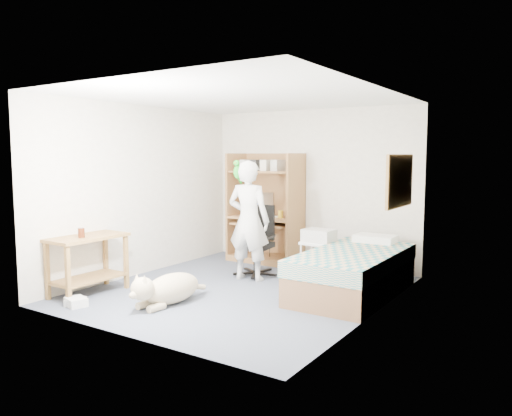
{
  "coord_description": "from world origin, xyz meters",
  "views": [
    {
      "loc": [
        3.65,
        -5.27,
        1.76
      ],
      "look_at": [
        -0.04,
        0.41,
        1.05
      ],
      "focal_mm": 35.0,
      "sensor_mm": 36.0,
      "label": 1
    }
  ],
  "objects_px": {
    "computer_hutch": "(266,212)",
    "bed": "(353,272)",
    "person": "(249,221)",
    "printer_cart": "(319,255)",
    "side_desk": "(88,256)",
    "dog": "(168,288)",
    "office_chair": "(257,251)"
  },
  "relations": [
    {
      "from": "side_desk",
      "to": "dog",
      "type": "xyz_separation_m",
      "value": [
        1.17,
        0.21,
        -0.3
      ]
    },
    {
      "from": "computer_hutch",
      "to": "bed",
      "type": "height_order",
      "value": "computer_hutch"
    },
    {
      "from": "dog",
      "to": "office_chair",
      "type": "bearing_deg",
      "value": 92.61
    },
    {
      "from": "person",
      "to": "dog",
      "type": "bearing_deg",
      "value": 76.74
    },
    {
      "from": "person",
      "to": "dog",
      "type": "xyz_separation_m",
      "value": [
        -0.14,
        -1.52,
        -0.66
      ]
    },
    {
      "from": "computer_hutch",
      "to": "printer_cart",
      "type": "relative_size",
      "value": 3.29
    },
    {
      "from": "person",
      "to": "printer_cart",
      "type": "bearing_deg",
      "value": -155.44
    },
    {
      "from": "printer_cart",
      "to": "side_desk",
      "type": "bearing_deg",
      "value": -131.05
    },
    {
      "from": "bed",
      "to": "printer_cart",
      "type": "distance_m",
      "value": 0.83
    },
    {
      "from": "computer_hutch",
      "to": "dog",
      "type": "bearing_deg",
      "value": -83.37
    },
    {
      "from": "computer_hutch",
      "to": "dog",
      "type": "relative_size",
      "value": 1.53
    },
    {
      "from": "bed",
      "to": "side_desk",
      "type": "height_order",
      "value": "side_desk"
    },
    {
      "from": "dog",
      "to": "printer_cart",
      "type": "distance_m",
      "value": 2.28
    },
    {
      "from": "person",
      "to": "dog",
      "type": "height_order",
      "value": "person"
    },
    {
      "from": "side_desk",
      "to": "office_chair",
      "type": "height_order",
      "value": "office_chair"
    },
    {
      "from": "computer_hutch",
      "to": "bed",
      "type": "distance_m",
      "value": 2.35
    },
    {
      "from": "printer_cart",
      "to": "person",
      "type": "bearing_deg",
      "value": -145.07
    },
    {
      "from": "computer_hutch",
      "to": "office_chair",
      "type": "xyz_separation_m",
      "value": [
        0.4,
        -0.91,
        -0.46
      ]
    },
    {
      "from": "computer_hutch",
      "to": "dog",
      "type": "height_order",
      "value": "computer_hutch"
    },
    {
      "from": "bed",
      "to": "dog",
      "type": "relative_size",
      "value": 1.71
    },
    {
      "from": "side_desk",
      "to": "printer_cart",
      "type": "height_order",
      "value": "side_desk"
    },
    {
      "from": "bed",
      "to": "printer_cart",
      "type": "xyz_separation_m",
      "value": [
        -0.7,
        0.44,
        0.07
      ]
    },
    {
      "from": "computer_hutch",
      "to": "office_chair",
      "type": "distance_m",
      "value": 1.09
    },
    {
      "from": "office_chair",
      "to": "printer_cart",
      "type": "distance_m",
      "value": 0.92
    },
    {
      "from": "person",
      "to": "dog",
      "type": "relative_size",
      "value": 1.44
    },
    {
      "from": "computer_hutch",
      "to": "office_chair",
      "type": "bearing_deg",
      "value": -66.06
    },
    {
      "from": "computer_hutch",
      "to": "bed",
      "type": "relative_size",
      "value": 0.89
    },
    {
      "from": "dog",
      "to": "person",
      "type": "bearing_deg",
      "value": 89.91
    },
    {
      "from": "office_chair",
      "to": "person",
      "type": "bearing_deg",
      "value": -87.2
    },
    {
      "from": "dog",
      "to": "printer_cart",
      "type": "xyz_separation_m",
      "value": [
        0.98,
        2.05,
        0.17
      ]
    },
    {
      "from": "bed",
      "to": "dog",
      "type": "xyz_separation_m",
      "value": [
        -1.68,
        -1.6,
        -0.1
      ]
    },
    {
      "from": "office_chair",
      "to": "printer_cart",
      "type": "height_order",
      "value": "office_chair"
    }
  ]
}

